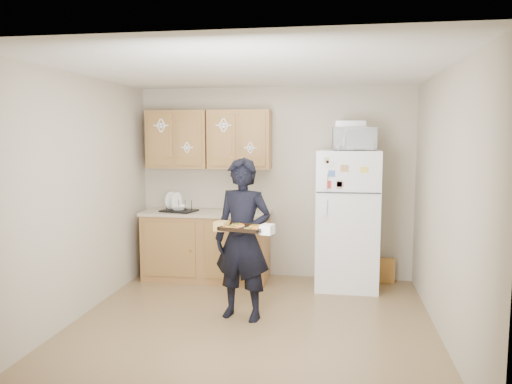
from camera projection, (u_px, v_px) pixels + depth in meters
floor at (252, 324)px, 4.98m from camera, size 3.60×3.60×0.00m
ceiling at (251, 69)px, 4.70m from camera, size 3.60×3.60×0.00m
wall_back at (274, 183)px, 6.61m from camera, size 3.60×0.04×2.50m
wall_front at (202, 239)px, 3.08m from camera, size 3.60×0.04×2.50m
wall_left at (79, 197)px, 5.13m from camera, size 0.04×3.60×2.50m
wall_right at (445, 205)px, 4.56m from camera, size 0.04×3.60×2.50m
refrigerator at (347, 219)px, 6.14m from camera, size 0.75×0.70×1.70m
base_cabinet at (207, 247)px, 6.52m from camera, size 1.60×0.60×0.86m
countertop at (206, 213)px, 6.47m from camera, size 1.64×0.64×0.04m
upper_cab_left at (179, 139)px, 6.56m from camera, size 0.80×0.33×0.75m
upper_cab_right at (240, 140)px, 6.43m from camera, size 0.80×0.33×0.75m
cereal_box at (386, 271)px, 6.37m from camera, size 0.20×0.07×0.32m
person at (243, 239)px, 5.08m from camera, size 0.68×0.52×1.66m
baking_tray at (244, 229)px, 4.76m from camera, size 0.47×0.39×0.04m
pizza_front_left at (232, 227)px, 4.74m from camera, size 0.14×0.14×0.02m
pizza_front_right at (250, 229)px, 4.66m from camera, size 0.14×0.14×0.02m
pizza_back_left at (238, 225)px, 4.86m from camera, size 0.14×0.14×0.02m
pizza_back_right at (256, 226)px, 4.79m from camera, size 0.14×0.14×0.02m
microwave at (354, 139)px, 5.97m from camera, size 0.53×0.39×0.28m
foil_pan at (351, 124)px, 5.98m from camera, size 0.36×0.26×0.08m
dish_rack at (179, 205)px, 6.44m from camera, size 0.48×0.41×0.17m
bowl at (179, 208)px, 6.44m from camera, size 0.29×0.29×0.06m
soap_bottle at (253, 206)px, 6.27m from camera, size 0.11×0.11×0.20m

